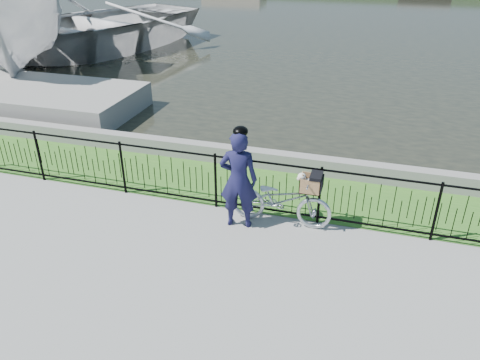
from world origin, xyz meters
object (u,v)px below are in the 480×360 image
(bicycle_rig, at_px, (282,199))
(cyclist, at_px, (239,179))
(boat_near, at_px, (15,19))
(boat_far, at_px, (93,25))

(bicycle_rig, height_order, cyclist, cyclist)
(boat_near, height_order, boat_far, boat_near)
(boat_near, bearing_deg, bicycle_rig, -33.09)
(bicycle_rig, relative_size, cyclist, 0.97)
(cyclist, bearing_deg, boat_near, 144.23)
(cyclist, height_order, boat_near, boat_near)
(bicycle_rig, bearing_deg, cyclist, -159.53)
(bicycle_rig, bearing_deg, boat_near, 146.91)
(cyclist, bearing_deg, boat_far, 130.92)
(bicycle_rig, bearing_deg, boat_far, 133.55)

